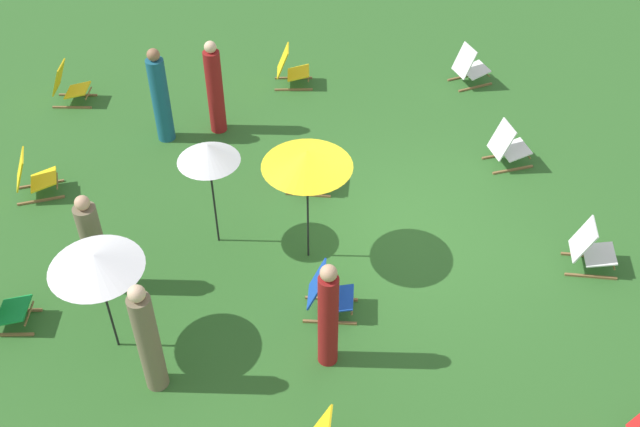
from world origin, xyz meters
name	(u,v)px	position (x,y,z in m)	size (l,w,h in m)	color
ground_plane	(395,231)	(0.00, 0.00, 0.00)	(40.00, 40.00, 0.00)	#2D6026
deckchair_0	(0,306)	(-1.19, 5.76, 0.37)	(0.55, 0.81, 0.83)	olive
deckchair_1	(291,69)	(4.51, 1.23, 0.37)	(0.55, 0.81, 0.83)	olive
deckchair_3	(32,177)	(1.64, 5.78, 0.37)	(0.58, 0.82, 0.83)	olive
deckchair_4	(590,249)	(-1.13, -2.69, 0.37)	(0.64, 0.85, 0.83)	olive
deckchair_5	(327,294)	(-1.52, 1.29, 0.37)	(0.61, 0.84, 0.83)	olive
deckchair_6	(306,170)	(1.25, 1.28, 0.37)	(0.64, 0.85, 0.83)	olive
deckchair_8	(508,147)	(1.46, -2.26, 0.37)	(0.58, 0.82, 0.83)	olive
deckchair_9	(470,67)	(4.12, -2.32, 0.37)	(0.66, 0.86, 0.83)	olive
deckchair_11	(68,86)	(4.41, 5.54, 0.37)	(0.58, 0.82, 0.83)	olive
umbrella_0	(307,159)	(-0.37, 1.43, 1.86)	(1.28, 1.28, 1.99)	black
umbrella_1	(95,262)	(-1.76, 4.19, 1.61)	(1.19, 1.19, 1.72)	black
umbrella_2	(208,153)	(0.13, 2.78, 1.71)	(0.91, 0.91, 1.86)	black
person_0	(148,340)	(-2.46, 3.63, 0.87)	(0.39, 0.39, 1.83)	#72664C
person_1	(215,89)	(3.13, 2.71, 0.87)	(0.42, 0.42, 1.82)	maroon
person_2	(160,98)	(2.98, 3.66, 0.87)	(0.38, 0.38, 1.83)	#195972
person_3	(328,317)	(-2.35, 1.39, 0.86)	(0.37, 0.37, 1.77)	maroon
person_4	(94,247)	(-0.64, 4.46, 0.81)	(0.44, 0.44, 1.73)	#72664C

